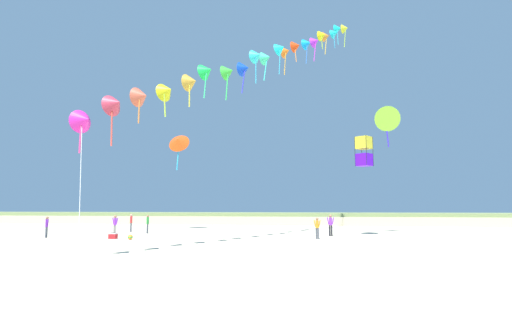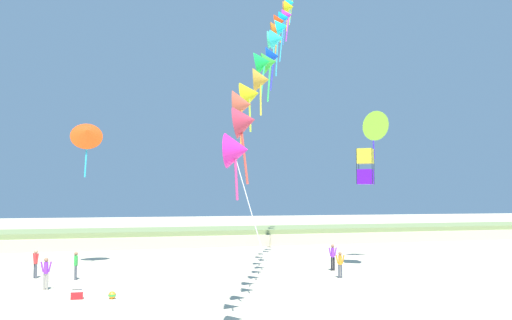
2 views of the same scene
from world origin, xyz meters
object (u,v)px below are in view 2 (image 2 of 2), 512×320
person_near_right (36,262)px  large_kite_low_lead (87,133)px  person_near_left (76,264)px  beach_cooler (77,295)px  person_mid_center (340,263)px  person_far_left (46,271)px  person_far_center (333,255)px  large_kite_mid_trail (365,167)px  beach_ball (112,295)px  large_kite_high_solo (373,125)px

person_near_right → large_kite_low_lead: 10.04m
person_near_left → beach_cooler: 6.41m
person_mid_center → person_near_right: bearing=163.6°
person_mid_center → beach_cooler: size_ratio=2.76×
person_far_left → person_far_center: bearing=8.5°
person_near_right → large_kite_mid_trail: bearing=-3.2°
person_near_right → person_mid_center: 18.46m
person_near_right → large_kite_mid_trail: 22.50m
person_near_right → person_mid_center: bearing=-16.4°
person_near_left → large_kite_mid_trail: bearing=0.6°
beach_cooler → beach_ball: beach_cooler is taller
person_near_right → large_kite_low_lead: bearing=60.0°
large_kite_low_lead → person_near_left: bearing=-93.3°
person_mid_center → person_far_left: person_far_left is taller
person_far_left → large_kite_high_solo: size_ratio=0.44×
person_mid_center → large_kite_high_solo: 13.50m
person_near_left → beach_cooler: bearing=-87.7°
person_near_right → large_kite_high_solo: (24.04, 1.92, 9.49)m
person_far_center → large_kite_low_lead: bearing=157.3°
person_near_left → person_near_right: person_near_right is taller
person_far_center → large_kite_mid_trail: size_ratio=0.70×
person_near_left → large_kite_mid_trail: (19.28, 0.20, 6.09)m
person_mid_center → beach_ball: person_mid_center is taller
person_far_left → large_kite_high_solo: 25.81m
large_kite_mid_trail → person_far_center: bearing=-165.5°
person_far_center → large_kite_high_solo: (5.33, 3.89, 9.47)m
large_kite_high_solo → beach_ball: bearing=-152.9°
person_mid_center → beach_ball: size_ratio=4.39×
person_mid_center → person_far_left: (-16.76, 0.59, 0.06)m
person_near_right → large_kite_mid_trail: size_ratio=0.69×
person_mid_center → person_far_center: bearing=72.8°
person_near_left → large_kite_high_solo: 23.92m
large_kite_mid_trail → beach_cooler: (-19.02, -6.57, -6.84)m
large_kite_low_lead → beach_cooler: 15.53m
person_mid_center → large_kite_low_lead: large_kite_low_lead is taller
person_far_left → person_far_center: size_ratio=0.97×
person_near_right → large_kite_high_solo: 25.92m
person_near_left → person_far_left: 3.50m
person_near_left → person_near_right: (-2.36, 1.41, 0.03)m
person_mid_center → person_far_left: bearing=178.0°
large_kite_low_lead → person_mid_center: bearing=-33.5°
person_mid_center → large_kite_low_lead: 19.89m
person_near_left → person_far_center: size_ratio=0.95×
person_near_right → person_far_left: size_ratio=1.01×
beach_cooler → beach_ball: 1.68m
person_near_left → beach_ball: size_ratio=4.59×
person_near_right → large_kite_mid_trail: (21.64, -1.21, 6.06)m
large_kite_low_lead → beach_cooler: large_kite_low_lead is taller
person_far_center → beach_ball: size_ratio=4.84×
person_near_right → large_kite_high_solo: size_ratio=0.44×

